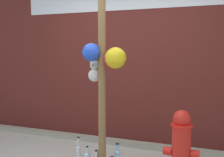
% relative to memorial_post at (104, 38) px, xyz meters
% --- Properties ---
extents(building_wall, '(10.00, 0.21, 3.99)m').
position_rel_memorial_post_xyz_m(building_wall, '(-0.22, 1.54, 0.35)').
color(building_wall, '#561E19').
rests_on(building_wall, ground_plane).
extents(curb_strip, '(8.00, 0.12, 0.08)m').
position_rel_memorial_post_xyz_m(curb_strip, '(-0.22, 1.12, -1.61)').
color(curb_strip, gray).
rests_on(curb_strip, ground_plane).
extents(memorial_post, '(0.53, 0.36, 2.99)m').
position_rel_memorial_post_xyz_m(memorial_post, '(0.00, 0.00, 0.00)').
color(memorial_post, olive).
rests_on(memorial_post, ground_plane).
extents(fire_hydrant, '(0.40, 0.24, 0.85)m').
position_rel_memorial_post_xyz_m(fire_hydrant, '(0.89, 0.11, -1.22)').
color(fire_hydrant, red).
rests_on(fire_hydrant, ground_plane).
extents(bottle_2, '(0.06, 0.06, 0.42)m').
position_rel_memorial_post_xyz_m(bottle_2, '(-0.38, 0.06, -1.49)').
color(bottle_2, silver).
rests_on(bottle_2, ground_plane).
extents(litter_0, '(0.09, 0.09, 0.01)m').
position_rel_memorial_post_xyz_m(litter_0, '(-1.86, 0.90, -1.64)').
color(litter_0, '#8C99B2').
rests_on(litter_0, ground_plane).
extents(litter_1, '(0.11, 0.11, 0.01)m').
position_rel_memorial_post_xyz_m(litter_1, '(-1.47, 0.07, -1.64)').
color(litter_1, '#8C99B2').
rests_on(litter_1, ground_plane).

